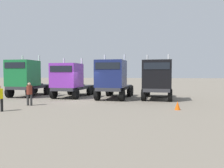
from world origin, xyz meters
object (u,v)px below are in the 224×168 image
(semi_truck_purple, at_px, (70,80))
(traffic_cone_near, at_px, (178,106))
(visitor_in_hivis, at_px, (0,96))
(semi_truck_black, at_px, (157,79))
(semi_truck_green, at_px, (26,78))
(semi_truck_navy, at_px, (113,79))
(visitor_with_camera, at_px, (29,92))

(semi_truck_purple, height_order, traffic_cone_near, semi_truck_purple)
(visitor_in_hivis, bearing_deg, semi_truck_black, -52.77)
(semi_truck_purple, xyz_separation_m, traffic_cone_near, (9.25, -6.12, -1.46))
(semi_truck_green, distance_m, semi_truck_navy, 9.03)
(visitor_with_camera, relative_size, traffic_cone_near, 3.04)
(semi_truck_purple, bearing_deg, visitor_in_hivis, -6.77)
(visitor_in_hivis, distance_m, visitor_with_camera, 2.71)
(traffic_cone_near, bearing_deg, visitor_with_camera, 177.03)
(semi_truck_green, xyz_separation_m, semi_truck_navy, (8.97, -0.98, -0.08))
(semi_truck_navy, bearing_deg, visitor_in_hivis, -33.14)
(visitor_with_camera, height_order, traffic_cone_near, visitor_with_camera)
(semi_truck_navy, distance_m, visitor_in_hivis, 9.68)
(visitor_in_hivis, xyz_separation_m, visitor_with_camera, (0.54, 2.65, 0.04))
(semi_truck_purple, relative_size, traffic_cone_near, 11.49)
(semi_truck_green, distance_m, semi_truck_purple, 4.67)
(semi_truck_purple, height_order, visitor_in_hivis, semi_truck_purple)
(traffic_cone_near, bearing_deg, semi_truck_green, 155.42)
(visitor_with_camera, bearing_deg, semi_truck_purple, 173.59)
(visitor_in_hivis, distance_m, traffic_cone_near, 11.21)
(semi_truck_purple, relative_size, semi_truck_black, 1.03)
(semi_truck_green, bearing_deg, traffic_cone_near, 68.51)
(traffic_cone_near, bearing_deg, semi_truck_purple, 146.49)
(semi_truck_green, relative_size, semi_truck_navy, 0.92)
(semi_truck_green, relative_size, visitor_with_camera, 3.51)
(semi_truck_purple, bearing_deg, semi_truck_navy, 85.37)
(traffic_cone_near, bearing_deg, semi_truck_navy, 132.54)
(semi_truck_navy, distance_m, visitor_with_camera, 7.39)
(visitor_in_hivis, relative_size, visitor_with_camera, 0.96)
(semi_truck_purple, height_order, semi_truck_navy, semi_truck_navy)
(visitor_in_hivis, bearing_deg, semi_truck_navy, -38.98)
(semi_truck_purple, relative_size, visitor_with_camera, 3.78)
(semi_truck_purple, height_order, semi_truck_black, semi_truck_black)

